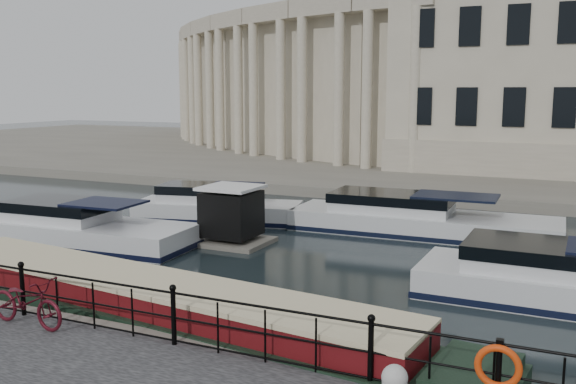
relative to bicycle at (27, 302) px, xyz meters
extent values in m
plane|color=black|center=(3.39, 2.71, -1.08)|extent=(160.00, 160.00, 0.00)
cube|color=#6B665B|center=(3.39, 41.71, -0.81)|extent=(120.00, 42.00, 0.55)
cylinder|color=black|center=(-0.61, 0.46, 0.02)|extent=(0.10, 0.10, 1.10)
sphere|color=black|center=(-0.61, 0.46, 0.62)|extent=(0.14, 0.14, 0.14)
cylinder|color=black|center=(3.39, 0.46, 0.02)|extent=(0.10, 0.10, 1.10)
sphere|color=black|center=(3.39, 0.46, 0.62)|extent=(0.14, 0.14, 0.14)
cylinder|color=black|center=(7.39, 0.46, 0.02)|extent=(0.10, 0.10, 1.10)
sphere|color=black|center=(7.39, 0.46, 0.62)|extent=(0.14, 0.14, 0.14)
cylinder|color=black|center=(3.39, 0.46, 0.52)|extent=(24.00, 0.05, 0.05)
cylinder|color=black|center=(3.39, 0.46, 0.02)|extent=(24.00, 0.04, 0.04)
cylinder|color=black|center=(3.39, 0.46, -0.45)|extent=(24.00, 0.04, 0.04)
cube|color=#ADA38C|center=(9.39, 35.71, 6.47)|extent=(20.00, 14.00, 14.00)
cube|color=#9E937F|center=(9.39, 35.71, 0.47)|extent=(20.30, 14.30, 2.00)
cube|color=#ADA38C|center=(0.06, 31.74, 4.97)|extent=(5.73, 4.06, 11.00)
cylinder|color=#ADA38C|center=(1.11, 28.87, 4.37)|extent=(0.70, 0.70, 9.80)
cylinder|color=#ADA38C|center=(-2.10, 29.58, 4.37)|extent=(0.70, 0.70, 9.80)
cube|color=#ADA38C|center=(-4.90, 33.15, 4.97)|extent=(5.90, 4.56, 11.00)
cube|color=#9E937F|center=(-5.56, 31.27, 9.87)|extent=(5.62, 3.30, 1.20)
cylinder|color=#ADA38C|center=(-4.20, 30.18, 4.37)|extent=(0.70, 0.70, 9.80)
cylinder|color=#ADA38C|center=(-7.30, 31.28, 4.37)|extent=(0.70, 0.70, 9.80)
cube|color=#ADA38C|center=(-9.65, 35.16, 4.97)|extent=(5.99, 4.99, 11.00)
cube|color=#9E937F|center=(-10.53, 33.36, 9.87)|extent=(5.55, 3.83, 1.20)
cylinder|color=#ADA38C|center=(-9.31, 32.12, 4.37)|extent=(0.70, 0.70, 9.80)
cylinder|color=#ADA38C|center=(-12.26, 33.58, 4.37)|extent=(0.70, 0.70, 9.80)
cube|color=#ADA38C|center=(-14.13, 37.71, 4.97)|extent=(5.99, 5.36, 11.00)
cube|color=#9E937F|center=(-15.22, 36.04, 9.87)|extent=(5.40, 4.29, 1.20)
cylinder|color=#ADA38C|center=(-14.16, 34.66, 4.37)|extent=(0.70, 0.70, 9.80)
cylinder|color=#ADA38C|center=(-16.91, 36.46, 4.37)|extent=(0.70, 0.70, 9.80)
cube|color=#ADA38C|center=(-18.27, 40.79, 4.97)|extent=(5.91, 5.64, 11.00)
cube|color=#9E937F|center=(-19.55, 39.25, 9.87)|extent=(5.16, 4.70, 1.20)
cylinder|color=#ADA38C|center=(-18.66, 37.76, 4.37)|extent=(0.70, 0.70, 9.80)
cylinder|color=#ADA38C|center=(-21.18, 39.87, 4.37)|extent=(0.70, 0.70, 9.80)
cube|color=#ADA38C|center=(-22.01, 44.33, 4.97)|extent=(5.74, 5.85, 11.00)
cube|color=#9E937F|center=(-23.47, 42.97, 9.87)|extent=(4.86, 5.04, 1.20)
cylinder|color=#ADA38C|center=(-22.76, 41.38, 4.37)|extent=(0.70, 0.70, 9.80)
cylinder|color=#ADA38C|center=(-25.01, 43.78, 4.37)|extent=(0.70, 0.70, 9.80)
cube|color=#ADA38C|center=(-25.30, 48.30, 4.97)|extent=(5.49, 5.97, 11.00)
cube|color=#9E937F|center=(-26.91, 47.12, 9.87)|extent=(4.48, 5.30, 1.20)
cylinder|color=#ADA38C|center=(-26.40, 45.46, 4.37)|extent=(0.70, 0.70, 9.80)
cylinder|color=#ADA38C|center=(-28.34, 48.11, 4.37)|extent=(0.70, 0.70, 9.80)
cube|color=#ADA38C|center=(-28.09, 52.64, 4.97)|extent=(5.16, 6.00, 11.00)
cube|color=#9E937F|center=(-29.84, 51.66, 9.87)|extent=(4.04, 5.49, 1.20)
cylinder|color=#ADA38C|center=(-29.53, 49.95, 4.37)|extent=(0.70, 0.70, 9.80)
cylinder|color=#ADA38C|center=(-31.14, 52.81, 4.37)|extent=(0.70, 0.70, 9.80)
cube|color=#ADA38C|center=(-30.35, 57.28, 4.97)|extent=(4.76, 5.95, 11.00)
cube|color=#9E937F|center=(-32.19, 56.51, 9.87)|extent=(3.54, 5.60, 1.20)
cylinder|color=#ADA38C|center=(-32.09, 54.78, 4.37)|extent=(0.70, 0.70, 9.80)
cylinder|color=#ADA38C|center=(-33.35, 57.81, 4.37)|extent=(0.70, 0.70, 9.80)
imported|color=#4A0D17|center=(0.00, 0.00, 0.00)|extent=(2.06, 0.80, 1.06)
sphere|color=#B8B8B3|center=(7.95, -0.05, -0.11)|extent=(0.42, 0.42, 0.42)
cylinder|color=black|center=(9.47, 0.36, 0.03)|extent=(0.09, 0.09, 1.13)
cube|color=black|center=(9.47, 0.36, 0.60)|extent=(0.11, 0.11, 0.08)
torus|color=#E13C0B|center=(9.47, 0.28, 0.22)|extent=(0.72, 0.11, 0.72)
cube|color=black|center=(1.52, 2.12, -0.98)|extent=(16.69, 4.05, 0.99)
cube|color=#580C10|center=(1.52, 2.12, -0.33)|extent=(13.36, 3.35, 0.77)
cube|color=beige|center=(1.52, 2.12, 0.07)|extent=(13.37, 3.42, 0.11)
cube|color=#6B665B|center=(-0.88, 10.21, -1.03)|extent=(2.69, 2.26, 0.22)
cube|color=black|center=(-0.88, 10.21, 0.02)|extent=(1.80, 1.80, 1.59)
cube|color=white|center=(-0.88, 10.21, 0.97)|extent=(1.98, 1.98, 0.11)
cube|color=silver|center=(-5.72, 7.96, -0.88)|extent=(8.33, 3.28, 1.20)
cube|color=black|center=(-5.72, 7.96, -0.96)|extent=(8.41, 3.31, 0.18)
cube|color=silver|center=(-6.70, 7.90, -0.03)|extent=(3.81, 2.52, 0.90)
cube|color=black|center=(-4.74, 8.01, 0.47)|extent=(2.56, 2.11, 0.08)
cube|color=silver|center=(10.45, 8.12, -0.88)|extent=(7.88, 2.93, 1.20)
cube|color=black|center=(10.45, 8.12, -0.96)|extent=(7.96, 2.96, 0.18)
cube|color=silver|center=(9.51, 8.13, -0.03)|extent=(3.56, 2.37, 0.90)
cube|color=silver|center=(-3.51, 13.63, -0.88)|extent=(7.32, 3.76, 1.20)
cube|color=black|center=(-3.51, 13.63, -0.96)|extent=(7.39, 3.79, 0.18)
cube|color=silver|center=(-4.33, 13.45, -0.03)|extent=(3.48, 2.51, 0.90)
cube|color=black|center=(-2.70, 13.82, 0.47)|extent=(2.40, 2.02, 0.08)
cube|color=silver|center=(5.01, 14.66, -0.88)|extent=(10.19, 3.14, 1.20)
cube|color=black|center=(5.01, 14.66, -0.96)|extent=(10.29, 3.17, 0.18)
cube|color=silver|center=(3.80, 14.63, -0.03)|extent=(4.61, 2.48, 0.90)
cube|color=black|center=(6.22, 14.70, 0.47)|extent=(3.09, 2.09, 0.08)
camera|label=1|loc=(10.42, -9.46, 4.40)|focal=40.00mm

